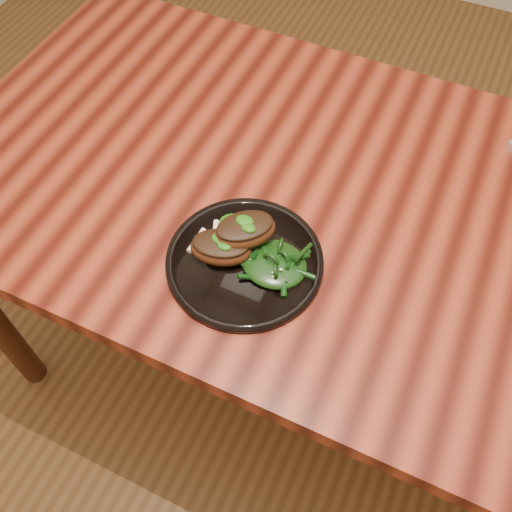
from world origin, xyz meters
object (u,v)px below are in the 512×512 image
Objects in this scene: plate at (245,261)px; lamb_chop_front at (221,247)px; desk at (355,236)px; greens_heap at (274,262)px.

lamb_chop_front is at bearing -166.25° from plate.
desk is 6.22× the size of plate.
lamb_chop_front is 0.09m from greens_heap.
greens_heap is (-0.09, -0.19, 0.12)m from desk.
plate is 2.42× the size of greens_heap.
desk is at bearing 49.02° from lamb_chop_front.
lamb_chop_front is 1.09× the size of greens_heap.
greens_heap is at bearing 5.19° from plate.
lamb_chop_front is at bearing -171.11° from greens_heap.
desk is at bearing 65.13° from greens_heap.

